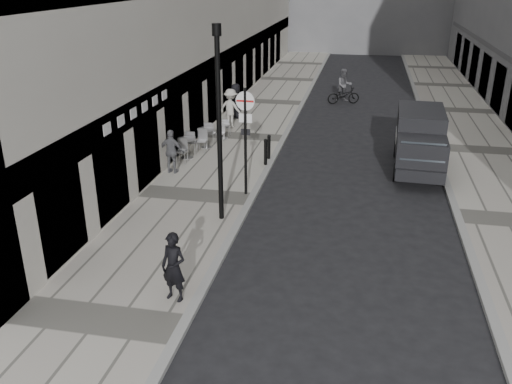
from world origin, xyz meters
TOP-DOWN VIEW (x-y plane):
  - sidewalk at (-2.00, 18.00)m, footprint 4.00×60.00m
  - far_sidewalk at (9.00, 18.00)m, footprint 4.00×60.00m
  - walking_man at (-0.51, 3.85)m, footprint 0.73×0.57m
  - sign_post at (-0.27, 10.80)m, footprint 0.66×0.10m
  - lamppost at (-0.60, 8.61)m, footprint 0.27×0.27m
  - bollard_near at (-0.15, 14.07)m, footprint 0.14×0.14m
  - bollard_far at (-0.15, 14.85)m, footprint 0.13×0.13m
  - panel_van at (6.01, 15.13)m, footprint 2.04×5.03m
  - cyclist at (2.42, 26.48)m, footprint 2.08×1.28m
  - pedestrian_a at (-3.60, 12.39)m, footprint 1.07×0.52m
  - pedestrian_b at (-2.95, 19.47)m, footprint 1.44×1.08m
  - pedestrian_c at (-3.14, 21.34)m, footprint 1.04×0.81m
  - cafe_table_near at (-3.22, 15.85)m, footprint 0.80×1.80m
  - cafe_table_mid at (-3.60, 14.24)m, footprint 0.80×1.81m
  - cafe_table_far at (-2.80, 17.39)m, footprint 0.65×1.46m

SIDE VIEW (x-z plane):
  - sidewalk at x=-2.00m, z-range 0.00..0.12m
  - far_sidewalk at x=9.00m, z-range 0.00..0.12m
  - cafe_table_far at x=-2.80m, z-range 0.13..0.96m
  - bollard_far at x=-0.15m, z-range 0.12..1.11m
  - bollard_near at x=-0.15m, z-range 0.12..1.15m
  - cafe_table_near at x=-3.22m, z-range 0.13..1.15m
  - cafe_table_mid at x=-3.60m, z-range 0.13..1.16m
  - cyclist at x=2.42m, z-range -0.23..1.89m
  - pedestrian_a at x=-3.60m, z-range 0.12..1.88m
  - walking_man at x=-0.51m, z-range 0.12..1.89m
  - pedestrian_c at x=-3.14m, z-range 0.12..2.00m
  - pedestrian_b at x=-2.95m, z-range 0.12..2.09m
  - panel_van at x=6.01m, z-range 0.15..2.48m
  - sign_post at x=-0.27m, z-range 0.66..4.49m
  - lamppost at x=-0.60m, z-range 0.46..6.55m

